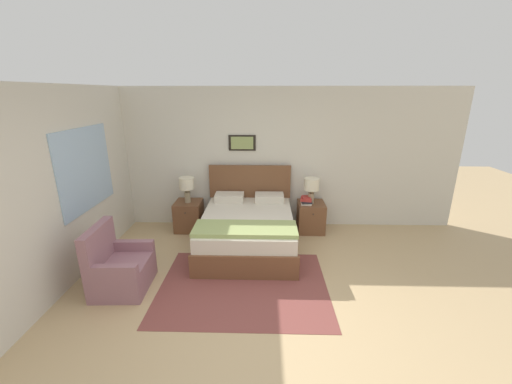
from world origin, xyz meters
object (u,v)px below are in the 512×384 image
at_px(bed, 248,229).
at_px(nightstand_by_door, 311,217).
at_px(table_lamp_by_door, 312,186).
at_px(table_lamp_near_window, 187,185).
at_px(armchair, 119,268).
at_px(nightstand_near_window, 189,216).

bearing_deg(bed, nightstand_by_door, 31.14).
bearing_deg(table_lamp_by_door, table_lamp_near_window, 180.00).
distance_m(bed, table_lamp_by_door, 1.42).
distance_m(armchair, table_lamp_near_window, 2.02).
bearing_deg(nightstand_near_window, table_lamp_by_door, -0.56).
bearing_deg(nightstand_near_window, bed, -31.14).
bearing_deg(armchair, table_lamp_by_door, 121.68).
relative_size(table_lamp_near_window, table_lamp_by_door, 1.00).
relative_size(bed, table_lamp_by_door, 4.05).
xyz_separation_m(table_lamp_near_window, table_lamp_by_door, (2.27, 0.00, 0.00)).
bearing_deg(armchair, bed, 123.84).
bearing_deg(armchair, nightstand_by_door, 121.81).
relative_size(armchair, table_lamp_by_door, 1.85).
bearing_deg(table_lamp_near_window, nightstand_by_door, 0.56).
bearing_deg(table_lamp_by_door, nightstand_near_window, 179.44).
xyz_separation_m(bed, armchair, (-1.63, -1.20, -0.03)).
bearing_deg(table_lamp_near_window, table_lamp_by_door, 0.00).
height_order(armchair, nightstand_by_door, armchair).
distance_m(nightstand_by_door, table_lamp_by_door, 0.61).
distance_m(bed, table_lamp_near_window, 1.44).
height_order(bed, nightstand_by_door, bed).
xyz_separation_m(armchair, nightstand_by_door, (2.78, 1.89, -0.01)).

